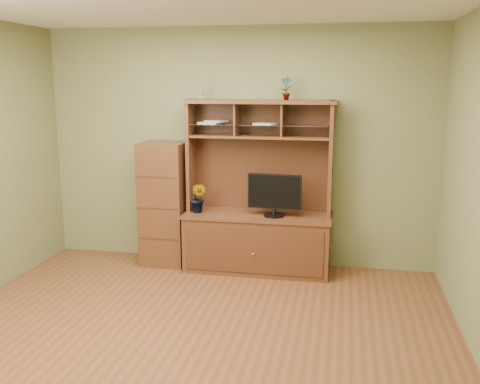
# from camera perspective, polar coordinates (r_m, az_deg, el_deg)

# --- Properties ---
(room) EXTENTS (4.54, 4.04, 2.74)m
(room) POSITION_cam_1_polar(r_m,az_deg,el_deg) (4.23, -5.64, 1.52)
(room) COLOR brown
(room) RESTS_ON ground
(media_hutch) EXTENTS (1.66, 0.61, 1.90)m
(media_hutch) POSITION_cam_1_polar(r_m,az_deg,el_deg) (5.99, 1.92, -3.50)
(media_hutch) COLOR #432013
(media_hutch) RESTS_ON room
(monitor) EXTENTS (0.59, 0.23, 0.46)m
(monitor) POSITION_cam_1_polar(r_m,az_deg,el_deg) (5.80, 3.68, -0.24)
(monitor) COLOR black
(monitor) RESTS_ON media_hutch
(orchid_plant) EXTENTS (0.22, 0.20, 0.33)m
(orchid_plant) POSITION_cam_1_polar(r_m,az_deg,el_deg) (5.98, -4.44, -0.64)
(orchid_plant) COLOR #255B1F
(orchid_plant) RESTS_ON media_hutch
(top_plant) EXTENTS (0.14, 0.11, 0.25)m
(top_plant) POSITION_cam_1_polar(r_m,az_deg,el_deg) (5.82, 4.92, 11.01)
(top_plant) COLOR #3D6724
(top_plant) RESTS_ON media_hutch
(reed_diffuser) EXTENTS (0.06, 0.06, 0.30)m
(reed_diffuser) POSITION_cam_1_polar(r_m,az_deg,el_deg) (6.00, -4.21, 10.95)
(reed_diffuser) COLOR silver
(reed_diffuser) RESTS_ON media_hutch
(magazines) EXTENTS (0.89, 0.24, 0.04)m
(magazines) POSITION_cam_1_polar(r_m,az_deg,el_deg) (5.94, -1.10, 7.42)
(magazines) COLOR silver
(magazines) RESTS_ON media_hutch
(side_cabinet) EXTENTS (0.51, 0.46, 1.42)m
(side_cabinet) POSITION_cam_1_polar(r_m,az_deg,el_deg) (6.24, -8.06, -1.24)
(side_cabinet) COLOR #432013
(side_cabinet) RESTS_ON room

